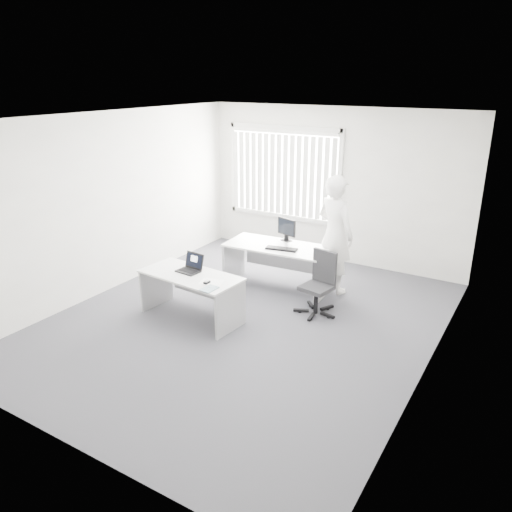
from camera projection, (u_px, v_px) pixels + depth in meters
The scene contains 18 objects.
ground at pixel (245, 321), 7.10m from camera, with size 6.00×6.00×0.00m, color #43444A.
wall_back at pixel (333, 186), 9.04m from camera, with size 5.00×0.02×2.80m, color silver.
wall_front at pixel (54, 313), 4.21m from camera, with size 5.00×0.02×2.80m, color silver.
wall_left at pixel (110, 203), 7.84m from camera, with size 0.02×6.00×2.80m, color silver.
wall_right at pixel (438, 261), 5.41m from camera, with size 0.02×6.00×2.80m, color silver.
ceiling at pixel (243, 118), 6.15m from camera, with size 5.00×6.00×0.02m, color white.
window at pixel (283, 173), 9.44m from camera, with size 2.32×0.06×1.76m, color silver.
blinds at pixel (282, 175), 9.40m from camera, with size 2.20×0.10×1.50m, color silver, non-canonical shape.
desk_near at pixel (191, 286), 7.05m from camera, with size 1.51×0.80×0.67m.
desk_far at pixel (277, 258), 8.01m from camera, with size 1.68×0.88×0.74m.
office_chair at pixel (318, 294), 7.27m from camera, with size 0.62×0.62×0.93m.
person at pixel (335, 234), 7.82m from camera, with size 0.69×0.45×1.89m, color white.
laptop at pixel (188, 264), 7.03m from camera, with size 0.32×0.28×0.25m, color black, non-canonical shape.
paper_sheet at pixel (212, 282), 6.73m from camera, with size 0.31×0.22×0.00m, color white.
mouse at pixel (207, 282), 6.68m from camera, with size 0.05×0.09×0.04m, color #AAAAAC, non-canonical shape.
booklet at pixel (209, 289), 6.50m from camera, with size 0.16×0.23×0.01m, color white.
keyboard at pixel (281, 249), 7.74m from camera, with size 0.49×0.16×0.02m, color black.
monitor at pixel (287, 230), 8.10m from camera, with size 0.37×0.11×0.37m, color black, non-canonical shape.
Camera 1 is at (3.43, -5.36, 3.29)m, focal length 35.00 mm.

